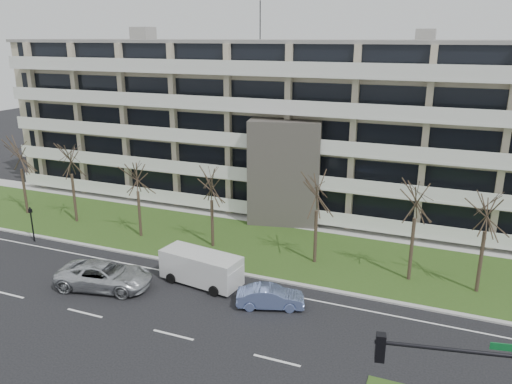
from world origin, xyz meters
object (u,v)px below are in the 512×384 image
at_px(blue_sedan, 270,297).
at_px(white_van, 202,266).
at_px(silver_pickup, 105,275).
at_px(pedestrian_signal, 32,220).

relative_size(blue_sedan, white_van, 0.71).
bearing_deg(white_van, silver_pickup, -144.66).
xyz_separation_m(blue_sedan, pedestrian_signal, (-20.93, 2.43, 1.16)).
height_order(silver_pickup, pedestrian_signal, pedestrian_signal).
xyz_separation_m(silver_pickup, pedestrian_signal, (-10.15, 4.13, 0.97)).
xyz_separation_m(white_van, pedestrian_signal, (-15.72, 1.28, 0.55)).
relative_size(silver_pickup, white_van, 1.07).
relative_size(white_van, pedestrian_signal, 1.99).
bearing_deg(blue_sedan, pedestrian_signal, 64.52).
height_order(white_van, pedestrian_signal, pedestrian_signal).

